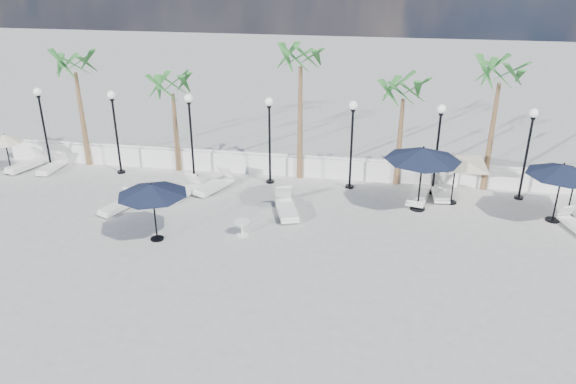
% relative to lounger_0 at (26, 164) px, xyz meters
% --- Properties ---
extents(ground, '(100.00, 100.00, 0.00)m').
position_rel_lounger_0_xyz_m(ground, '(11.56, -6.22, -0.26)').
color(ground, gray).
rests_on(ground, ground).
extents(balustrade, '(26.00, 0.30, 1.01)m').
position_rel_lounger_0_xyz_m(balustrade, '(11.56, 1.28, 0.21)').
color(balustrade, silver).
rests_on(balustrade, ground).
extents(lamppost_0, '(0.36, 0.36, 3.84)m').
position_rel_lounger_0_xyz_m(lamppost_0, '(1.06, 0.28, 2.24)').
color(lamppost_0, black).
rests_on(lamppost_0, ground).
extents(lamppost_1, '(0.36, 0.36, 3.84)m').
position_rel_lounger_0_xyz_m(lamppost_1, '(4.56, 0.28, 2.24)').
color(lamppost_1, black).
rests_on(lamppost_1, ground).
extents(lamppost_2, '(0.36, 0.36, 3.84)m').
position_rel_lounger_0_xyz_m(lamppost_2, '(8.06, 0.28, 2.24)').
color(lamppost_2, black).
rests_on(lamppost_2, ground).
extents(lamppost_3, '(0.36, 0.36, 3.84)m').
position_rel_lounger_0_xyz_m(lamppost_3, '(11.56, 0.28, 2.24)').
color(lamppost_3, black).
rests_on(lamppost_3, ground).
extents(lamppost_4, '(0.36, 0.36, 3.84)m').
position_rel_lounger_0_xyz_m(lamppost_4, '(15.06, 0.28, 2.24)').
color(lamppost_4, black).
rests_on(lamppost_4, ground).
extents(lamppost_5, '(0.36, 0.36, 3.84)m').
position_rel_lounger_0_xyz_m(lamppost_5, '(18.56, 0.28, 2.24)').
color(lamppost_5, black).
rests_on(lamppost_5, ground).
extents(lamppost_6, '(0.36, 0.36, 3.84)m').
position_rel_lounger_0_xyz_m(lamppost_6, '(22.06, 0.28, 2.24)').
color(lamppost_6, black).
rests_on(lamppost_6, ground).
extents(palm_0, '(2.60, 2.60, 5.50)m').
position_rel_lounger_0_xyz_m(palm_0, '(2.56, 1.08, 4.28)').
color(palm_0, brown).
rests_on(palm_0, ground).
extents(palm_1, '(2.60, 2.60, 4.70)m').
position_rel_lounger_0_xyz_m(palm_1, '(7.06, 1.08, 3.50)').
color(palm_1, brown).
rests_on(palm_1, ground).
extents(palm_2, '(2.60, 2.60, 6.10)m').
position_rel_lounger_0_xyz_m(palm_2, '(12.76, 1.08, 4.86)').
color(palm_2, brown).
rests_on(palm_2, ground).
extents(palm_3, '(2.60, 2.60, 4.90)m').
position_rel_lounger_0_xyz_m(palm_3, '(17.06, 1.08, 3.69)').
color(palm_3, brown).
rests_on(palm_3, ground).
extents(palm_4, '(2.60, 2.60, 5.70)m').
position_rel_lounger_0_xyz_m(palm_4, '(20.76, 1.08, 4.47)').
color(palm_4, brown).
rests_on(palm_4, ground).
extents(lounger_0, '(1.25, 2.13, 0.76)m').
position_rel_lounger_0_xyz_m(lounger_0, '(0.00, 0.00, 0.00)').
color(lounger_0, silver).
rests_on(lounger_0, ground).
extents(lounger_1, '(0.64, 1.82, 0.68)m').
position_rel_lounger_0_xyz_m(lounger_1, '(1.29, -0.00, -0.03)').
color(lounger_1, silver).
rests_on(lounger_1, ground).
extents(lounger_2, '(1.13, 2.03, 0.72)m').
position_rel_lounger_0_xyz_m(lounger_2, '(8.27, -1.77, -0.01)').
color(lounger_2, silver).
rests_on(lounger_2, ground).
extents(lounger_3, '(1.20, 1.88, 0.67)m').
position_rel_lounger_0_xyz_m(lounger_3, '(6.22, -3.48, -0.03)').
color(lounger_3, silver).
rests_on(lounger_3, ground).
extents(lounger_4, '(1.44, 2.19, 0.78)m').
position_rel_lounger_0_xyz_m(lounger_4, '(9.35, -0.95, 0.01)').
color(lounger_4, silver).
rests_on(lounger_4, ground).
extents(lounger_5, '(0.72, 1.95, 0.72)m').
position_rel_lounger_0_xyz_m(lounger_5, '(18.83, -0.00, -0.01)').
color(lounger_5, silver).
rests_on(lounger_5, ground).
extents(lounger_6, '(1.30, 2.23, 0.80)m').
position_rel_lounger_0_xyz_m(lounger_6, '(12.80, -2.72, 0.01)').
color(lounger_6, silver).
rests_on(lounger_6, ground).
extents(lounger_7, '(1.01, 1.80, 0.64)m').
position_rel_lounger_0_xyz_m(lounger_7, '(23.55, -2.27, -0.04)').
color(lounger_7, silver).
rests_on(lounger_7, ground).
extents(lounger_8, '(1.15, 2.27, 0.82)m').
position_rel_lounger_0_xyz_m(lounger_8, '(17.95, -0.45, 0.02)').
color(lounger_8, silver).
rests_on(lounger_8, ground).
extents(side_table_1, '(0.58, 0.58, 0.56)m').
position_rel_lounger_0_xyz_m(side_table_1, '(11.52, -4.71, 0.09)').
color(side_table_1, silver).
rests_on(side_table_1, ground).
extents(side_table_2, '(0.58, 0.58, 0.56)m').
position_rel_lounger_0_xyz_m(side_table_2, '(19.03, -0.24, 0.08)').
color(side_table_2, silver).
rests_on(side_table_2, ground).
extents(parasol_navy_left, '(2.48, 2.48, 2.19)m').
position_rel_lounger_0_xyz_m(parasol_navy_left, '(8.58, -5.51, 1.67)').
color(parasol_navy_left, black).
rests_on(parasol_navy_left, ground).
extents(parasol_navy_mid, '(2.96, 2.96, 2.65)m').
position_rel_lounger_0_xyz_m(parasol_navy_mid, '(17.87, -1.45, 2.07)').
color(parasol_navy_mid, black).
rests_on(parasol_navy_mid, ground).
extents(parasol_navy_right, '(2.63, 2.63, 2.36)m').
position_rel_lounger_0_xyz_m(parasol_navy_right, '(22.91, -1.64, 1.82)').
color(parasol_navy_right, black).
rests_on(parasol_navy_right, ground).
extents(parasol_cream_sq_a, '(4.50, 4.50, 2.21)m').
position_rel_lounger_0_xyz_m(parasol_cream_sq_a, '(19.25, -0.61, 1.79)').
color(parasol_cream_sq_a, black).
rests_on(parasol_cream_sq_a, ground).
extents(parasol_cream_small, '(1.56, 1.56, 1.91)m').
position_rel_lounger_0_xyz_m(parasol_cream_small, '(-0.44, -0.55, 1.38)').
color(parasol_cream_small, black).
rests_on(parasol_cream_small, ground).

